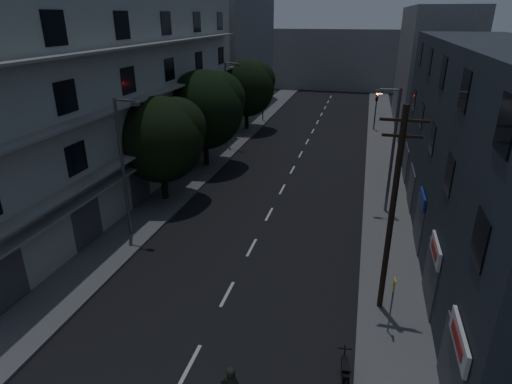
% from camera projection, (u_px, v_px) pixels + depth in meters
% --- Properties ---
extents(ground, '(160.00, 160.00, 0.00)m').
position_uv_depth(ground, '(293.00, 168.00, 36.70)').
color(ground, black).
rests_on(ground, ground).
extents(sidewalk_left, '(3.00, 90.00, 0.15)m').
position_uv_depth(sidewalk_left, '(211.00, 160.00, 38.39)').
color(sidewalk_left, '#565659').
rests_on(sidewalk_left, ground).
extents(sidewalk_right, '(3.00, 90.00, 0.15)m').
position_uv_depth(sidewalk_right, '(384.00, 175.00, 34.96)').
color(sidewalk_right, '#565659').
rests_on(sidewalk_right, ground).
extents(lane_markings, '(0.15, 60.50, 0.01)m').
position_uv_depth(lane_markings, '(304.00, 148.00, 42.29)').
color(lane_markings, beige).
rests_on(lane_markings, ground).
extents(building_left, '(7.00, 36.00, 14.00)m').
position_uv_depth(building_left, '(114.00, 93.00, 30.49)').
color(building_left, '#AEAEA9').
rests_on(building_left, ground).
extents(building_right, '(6.19, 28.00, 11.00)m').
position_uv_depth(building_right, '(491.00, 155.00, 22.01)').
color(building_right, '#282D36').
rests_on(building_right, ground).
extents(building_far_left, '(6.00, 20.00, 16.00)m').
position_uv_depth(building_far_left, '(236.00, 48.00, 56.95)').
color(building_far_left, slate).
rests_on(building_far_left, ground).
extents(building_far_right, '(6.00, 20.00, 13.00)m').
position_uv_depth(building_far_right, '(430.00, 71.00, 46.68)').
color(building_far_right, slate).
rests_on(building_far_right, ground).
extents(building_far_end, '(24.00, 8.00, 10.00)m').
position_uv_depth(building_far_end, '(338.00, 59.00, 75.04)').
color(building_far_end, slate).
rests_on(building_far_end, ground).
extents(tree_near, '(5.81, 5.81, 7.17)m').
position_uv_depth(tree_near, '(161.00, 136.00, 28.66)').
color(tree_near, black).
rests_on(tree_near, sidewalk_left).
extents(tree_mid, '(6.50, 6.50, 8.00)m').
position_uv_depth(tree_mid, '(205.00, 107.00, 35.24)').
color(tree_mid, black).
rests_on(tree_mid, sidewalk_left).
extents(tree_far, '(6.13, 6.13, 7.58)m').
position_uv_depth(tree_far, '(247.00, 86.00, 47.02)').
color(tree_far, black).
rests_on(tree_far, sidewalk_left).
extents(traffic_signal_far_right, '(0.28, 0.37, 4.10)m').
position_uv_depth(traffic_signal_far_right, '(376.00, 103.00, 47.28)').
color(traffic_signal_far_right, black).
rests_on(traffic_signal_far_right, sidewalk_right).
extents(traffic_signal_far_left, '(0.28, 0.37, 4.10)m').
position_uv_depth(traffic_signal_far_left, '(263.00, 96.00, 51.72)').
color(traffic_signal_far_left, black).
rests_on(traffic_signal_far_left, sidewalk_left).
extents(street_lamp_left_near, '(1.51, 0.25, 8.00)m').
position_uv_depth(street_lamp_left_near, '(124.00, 162.00, 23.73)').
color(street_lamp_left_near, slate).
rests_on(street_lamp_left_near, sidewalk_left).
extents(street_lamp_right, '(1.51, 0.25, 8.00)m').
position_uv_depth(street_lamp_right, '(391.00, 146.00, 26.71)').
color(street_lamp_right, '#55575C').
rests_on(street_lamp_right, sidewalk_right).
extents(street_lamp_left_far, '(1.51, 0.25, 8.00)m').
position_uv_depth(street_lamp_left_far, '(227.00, 101.00, 40.74)').
color(street_lamp_left_far, slate).
rests_on(street_lamp_left_far, sidewalk_left).
extents(utility_pole, '(1.80, 0.24, 9.00)m').
position_uv_depth(utility_pole, '(392.00, 210.00, 17.30)').
color(utility_pole, black).
rests_on(utility_pole, sidewalk_right).
extents(bus_stop_sign, '(0.06, 0.35, 2.52)m').
position_uv_depth(bus_stop_sign, '(393.00, 296.00, 16.89)').
color(bus_stop_sign, '#595B60').
rests_on(bus_stop_sign, sidewalk_right).
extents(motorcycle, '(0.51, 1.75, 1.12)m').
position_uv_depth(motorcycle, '(345.00, 372.00, 15.18)').
color(motorcycle, black).
rests_on(motorcycle, ground).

